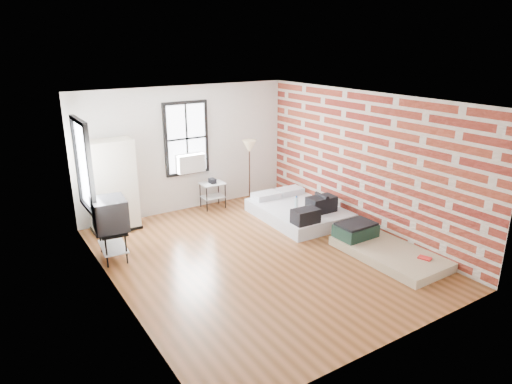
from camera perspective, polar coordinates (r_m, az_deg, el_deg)
ground at (r=8.33m, az=0.37°, el=-8.05°), size 6.00×6.00×0.00m
room_shell at (r=8.13m, az=0.37°, el=4.36°), size 5.02×6.02×2.80m
mattress_main at (r=9.99m, az=5.42°, el=-2.34°), size 1.61×2.14×0.67m
mattress_bare at (r=8.66m, az=15.34°, el=-6.70°), size 1.09×2.04×0.44m
wardrobe at (r=9.60m, az=-17.53°, el=0.70°), size 0.95×0.55×1.87m
side_table at (r=10.57m, az=-5.46°, el=0.51°), size 0.55×0.45×0.70m
floor_lamp at (r=10.75m, az=-0.84°, el=5.29°), size 0.32×0.32×1.50m
tv_stand at (r=8.36m, az=-17.75°, el=-2.86°), size 0.62×0.83×1.12m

